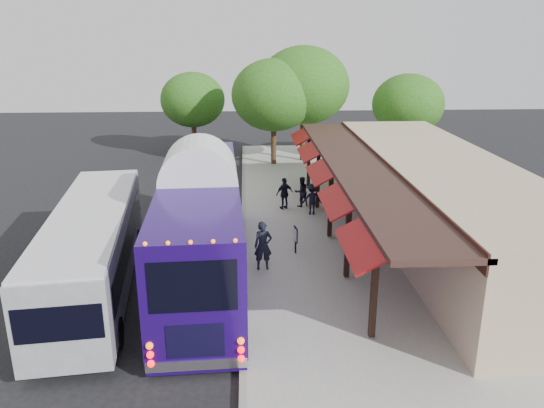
# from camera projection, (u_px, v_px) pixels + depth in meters

# --- Properties ---
(ground) EXTENTS (90.00, 90.00, 0.00)m
(ground) POSITION_uv_depth(u_px,v_px,m) (242.00, 284.00, 19.12)
(ground) COLOR black
(ground) RESTS_ON ground
(sidewalk) EXTENTS (10.00, 40.00, 0.15)m
(sidewalk) POSITION_uv_depth(u_px,v_px,m) (357.00, 239.00, 23.13)
(sidewalk) COLOR #9E9B93
(sidewalk) RESTS_ON ground
(curb) EXTENTS (0.20, 40.00, 0.16)m
(curb) POSITION_uv_depth(u_px,v_px,m) (244.00, 241.00, 22.90)
(curb) COLOR gray
(curb) RESTS_ON ground
(station_shelter) EXTENTS (8.15, 20.00, 3.60)m
(station_shelter) POSITION_uv_depth(u_px,v_px,m) (437.00, 199.00, 22.75)
(station_shelter) COLOR tan
(station_shelter) RESTS_ON ground
(coach_bus) EXTENTS (3.29, 12.82, 4.07)m
(coach_bus) POSITION_uv_depth(u_px,v_px,m) (201.00, 220.00, 19.13)
(coach_bus) COLOR #1F075A
(coach_bus) RESTS_ON ground
(city_bus) EXTENTS (3.66, 11.23, 2.96)m
(city_bus) POSITION_uv_depth(u_px,v_px,m) (93.00, 246.00, 18.21)
(city_bus) COLOR gray
(city_bus) RESTS_ON ground
(ped_a) EXTENTS (0.70, 0.48, 1.86)m
(ped_a) POSITION_uv_depth(u_px,v_px,m) (263.00, 246.00, 19.72)
(ped_a) COLOR black
(ped_a) RESTS_ON sidewalk
(ped_b) EXTENTS (0.92, 0.83, 1.55)m
(ped_b) POSITION_uv_depth(u_px,v_px,m) (301.00, 192.00, 27.03)
(ped_b) COLOR black
(ped_b) RESTS_ON sidewalk
(ped_c) EXTENTS (1.02, 0.78, 1.61)m
(ped_c) POSITION_uv_depth(u_px,v_px,m) (285.00, 193.00, 26.62)
(ped_c) COLOR black
(ped_c) RESTS_ON sidewalk
(ped_d) EXTENTS (1.02, 0.60, 1.56)m
(ped_d) POSITION_uv_depth(u_px,v_px,m) (312.00, 199.00, 25.83)
(ped_d) COLOR black
(ped_d) RESTS_ON sidewalk
(sign_board) EXTENTS (0.13, 0.50, 1.11)m
(sign_board) POSITION_uv_depth(u_px,v_px,m) (296.00, 236.00, 21.20)
(sign_board) COLOR black
(sign_board) RESTS_ON sidewalk
(tree_left) EXTENTS (5.57, 5.57, 7.13)m
(tree_left) POSITION_uv_depth(u_px,v_px,m) (274.00, 95.00, 34.84)
(tree_left) COLOR #382314
(tree_left) RESTS_ON ground
(tree_mid) EXTENTS (6.18, 6.18, 7.92)m
(tree_mid) POSITION_uv_depth(u_px,v_px,m) (304.00, 86.00, 35.70)
(tree_mid) COLOR #382314
(tree_mid) RESTS_ON ground
(tree_right) EXTENTS (4.79, 4.79, 6.13)m
(tree_right) POSITION_uv_depth(u_px,v_px,m) (408.00, 105.00, 35.52)
(tree_right) COLOR #382314
(tree_right) RESTS_ON ground
(tree_far) EXTENTS (4.70, 4.70, 6.01)m
(tree_far) POSITION_uv_depth(u_px,v_px,m) (193.00, 100.00, 38.69)
(tree_far) COLOR #382314
(tree_far) RESTS_ON ground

